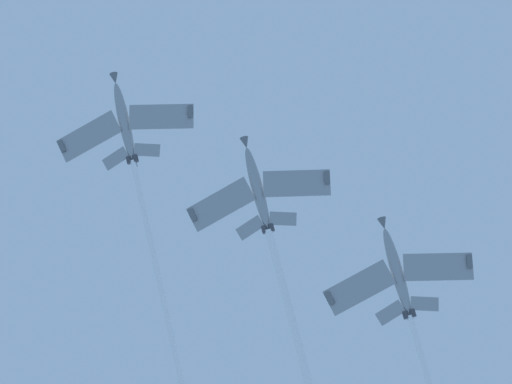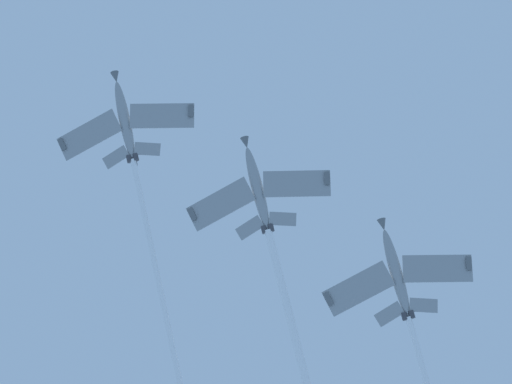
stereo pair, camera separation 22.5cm
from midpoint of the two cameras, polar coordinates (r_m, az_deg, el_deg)
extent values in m
ellipsoid|color=gray|center=(155.84, -6.81, 3.64)|extent=(5.47, 11.26, 6.39)
cone|color=#595E60|center=(158.44, -7.29, 5.84)|extent=(1.81, 2.26, 1.77)
ellipsoid|color=black|center=(157.18, -6.91, 4.27)|extent=(1.95, 3.08, 2.02)
cube|color=gray|center=(154.80, -4.88, 3.91)|extent=(9.31, 7.83, 1.73)
cube|color=#595E60|center=(154.42, -3.39, 4.20)|extent=(1.52, 1.78, 0.88)
cube|color=gray|center=(156.28, -8.61, 2.87)|extent=(9.31, 4.31, 1.73)
cube|color=#595E60|center=(157.04, -10.00, 2.36)|extent=(0.88, 1.74, 0.88)
cube|color=gray|center=(153.76, -5.62, 2.18)|extent=(3.87, 3.56, 0.92)
cube|color=gray|center=(154.40, -7.24, 1.73)|extent=(3.67, 1.84, 0.92)
cube|color=#595E60|center=(155.43, -6.34, 1.87)|extent=(1.34, 3.22, 3.56)
cylinder|color=#38383D|center=(153.63, -6.22, 1.74)|extent=(1.18, 1.45, 1.15)
cylinder|color=#38383D|center=(153.76, -6.54, 1.65)|extent=(1.18, 1.45, 1.15)
cylinder|color=white|center=(148.35, -4.88, -5.11)|extent=(12.73, 32.62, 16.99)
ellipsoid|color=gray|center=(147.90, 0.11, 0.18)|extent=(5.38, 11.29, 6.38)
cone|color=#595E60|center=(149.96, -0.51, 2.55)|extent=(1.79, 2.25, 1.77)
ellipsoid|color=black|center=(149.09, -0.06, 0.87)|extent=(1.93, 3.08, 2.01)
cube|color=gray|center=(147.45, 2.17, 0.45)|extent=(9.33, 7.78, 1.73)
cube|color=#595E60|center=(147.52, 3.74, 0.76)|extent=(1.51, 1.78, 0.88)
cube|color=gray|center=(147.88, -1.79, -0.64)|extent=(9.29, 4.23, 1.73)
cube|color=#595E60|center=(148.28, -3.28, -1.18)|extent=(0.87, 1.74, 0.88)
cube|color=gray|center=(146.46, 1.45, -1.39)|extent=(3.88, 3.55, 0.92)
cube|color=gray|center=(146.65, -0.27, -1.86)|extent=(3.65, 1.81, 0.92)
cube|color=#595E60|center=(147.94, 0.63, -1.68)|extent=(1.31, 3.23, 3.56)
cylinder|color=#38383D|center=(146.22, 0.83, -1.87)|extent=(1.18, 1.44, 1.15)
cylinder|color=#38383D|center=(146.26, 0.49, -1.96)|extent=(1.18, 1.44, 1.15)
cylinder|color=white|center=(142.98, 2.32, -8.15)|extent=(11.21, 28.66, 15.05)
ellipsoid|color=gray|center=(144.78, 7.35, -4.11)|extent=(5.44, 11.20, 6.57)
cone|color=#595E60|center=(146.28, 6.64, -1.64)|extent=(1.81, 2.26, 1.79)
ellipsoid|color=black|center=(145.80, 7.13, -3.38)|extent=(1.95, 3.07, 2.05)
cube|color=gray|center=(144.95, 9.46, -3.84)|extent=(9.30, 7.81, 1.79)
cube|color=#595E60|center=(145.48, 11.04, -3.54)|extent=(1.52, 1.77, 0.91)
cube|color=gray|center=(144.28, 5.40, -4.95)|extent=(9.31, 4.28, 1.79)
cube|color=#595E60|center=(144.28, 3.86, -5.50)|extent=(0.88, 1.73, 0.91)
cube|color=gray|center=(144.01, 8.77, -5.74)|extent=(3.87, 3.55, 0.95)
cube|color=gray|center=(143.72, 7.01, -6.23)|extent=(3.67, 1.83, 0.95)
cube|color=#595E60|center=(145.25, 7.86, -6.01)|extent=(1.35, 3.25, 3.58)
cylinder|color=#38383D|center=(143.64, 8.16, -6.23)|extent=(1.18, 1.45, 1.16)
cylinder|color=#38383D|center=(143.58, 7.81, -6.33)|extent=(1.18, 1.45, 1.16)
camera|label=1|loc=(0.11, 90.04, 0.27)|focal=77.25mm
camera|label=2|loc=(0.11, -89.96, -0.27)|focal=77.25mm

